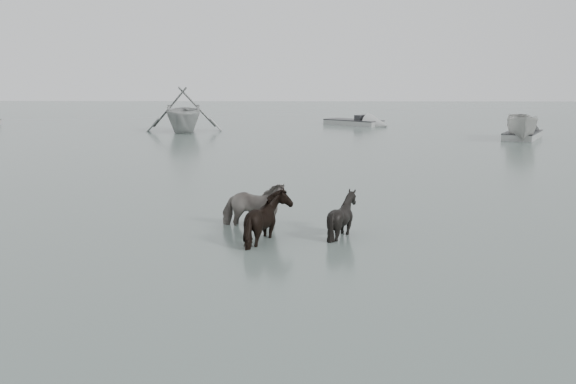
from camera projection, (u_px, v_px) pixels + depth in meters
name	position (u px, v px, depth m)	size (l,w,h in m)	color
ground	(235.00, 239.00, 14.39)	(140.00, 140.00, 0.00)	#4E5C55
pony_pinto	(253.00, 199.00, 15.38)	(0.76, 1.66, 1.40)	black
pony_dark	(269.00, 210.00, 14.07)	(1.40, 1.20, 1.41)	black
pony_black	(343.00, 208.00, 14.62)	(1.05, 1.18, 1.30)	black
rowboat_trail	(184.00, 108.00, 40.17)	(4.84, 5.60, 2.95)	#ADB0AD
boat_small	(522.00, 125.00, 35.30)	(1.57, 4.17, 1.61)	#A8A8A3
skiff_port	(523.00, 132.00, 36.28)	(5.37, 1.60, 0.75)	#9A9D9A
skiff_mid	(353.00, 120.00, 45.45)	(5.85, 1.60, 0.75)	#949694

